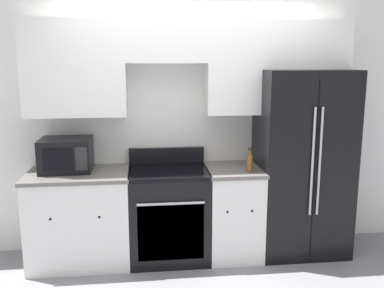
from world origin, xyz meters
TOP-DOWN VIEW (x-y plane):
  - ground_plane at (0.00, 0.00)m, footprint 12.00×12.00m
  - wall_back at (0.01, 0.58)m, footprint 8.00×0.39m
  - lower_cabinets_left at (-1.08, 0.31)m, footprint 0.97×0.64m
  - lower_cabinets_right at (0.41, 0.31)m, footprint 0.54×0.64m
  - oven_range at (-0.23, 0.31)m, footprint 0.77×0.65m
  - refrigerator at (1.11, 0.38)m, footprint 0.89×0.79m
  - microwave at (-1.20, 0.39)m, footprint 0.48×0.39m
  - bottle at (0.53, 0.15)m, footprint 0.06×0.06m

SIDE VIEW (x-z plane):
  - ground_plane at x=0.00m, z-range 0.00..0.00m
  - lower_cabinets_left at x=-1.08m, z-range 0.00..0.90m
  - lower_cabinets_right at x=0.41m, z-range 0.00..0.90m
  - oven_range at x=-0.23m, z-range -0.07..0.98m
  - refrigerator at x=1.11m, z-range 0.00..1.85m
  - bottle at x=0.53m, z-range 0.87..1.10m
  - microwave at x=-1.20m, z-range 0.90..1.21m
  - wall_back at x=0.01m, z-range 0.23..2.83m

